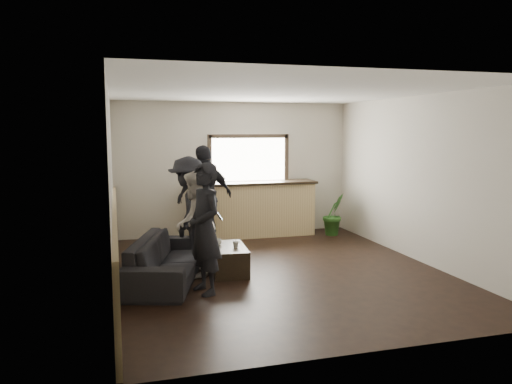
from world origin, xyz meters
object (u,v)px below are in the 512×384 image
object	(u,v)px
potted_plant	(334,214)
person_c	(189,210)
bar_counter	(252,206)
sofa	(167,259)
coffee_table	(229,259)
cup_a	(218,242)
person_b	(195,224)
cup_b	(236,245)
person_d	(205,197)
person_a	(205,229)

from	to	relation	value
potted_plant	person_c	distance (m)	3.60
bar_counter	sofa	xyz separation A→B (m)	(-2.05, -2.69, -0.32)
bar_counter	person_c	distance (m)	2.43
coffee_table	person_c	bearing A→B (deg)	125.43
cup_a	person_b	world-z (taller)	person_b
cup_a	potted_plant	bearing A→B (deg)	34.28
person_b	cup_b	bearing A→B (deg)	98.40
sofa	cup_b	xyz separation A→B (m)	(1.07, 0.06, 0.14)
bar_counter	cup_b	size ratio (longest dim) A/B	27.68
coffee_table	person_b	bearing A→B (deg)	-177.41
cup_a	coffee_table	bearing A→B (deg)	-48.24
cup_a	person_c	distance (m)	0.80
potted_plant	person_c	xyz separation A→B (m)	(-3.28, -1.42, 0.45)
person_b	sofa	bearing A→B (deg)	-58.81
person_c	person_d	size ratio (longest dim) A/B	0.92
person_b	person_d	bearing A→B (deg)	-179.76
person_a	person_d	bearing A→B (deg)	153.79
person_a	person_c	world-z (taller)	person_c
coffee_table	person_c	world-z (taller)	person_c
bar_counter	cup_a	size ratio (longest dim) A/B	23.28
cup_a	person_a	distance (m)	1.17
sofa	cup_b	bearing A→B (deg)	-69.85
potted_plant	person_b	distance (m)	3.96
person_a	person_b	bearing A→B (deg)	164.04
coffee_table	person_a	size ratio (longest dim) A/B	0.52
coffee_table	person_d	size ratio (longest dim) A/B	0.48
sofa	person_d	size ratio (longest dim) A/B	1.13
bar_counter	person_a	distance (m)	3.77
person_a	coffee_table	bearing A→B (deg)	132.90
sofa	person_c	bearing A→B (deg)	-10.96
sofa	cup_a	xyz separation A→B (m)	(0.84, 0.31, 0.14)
person_d	potted_plant	bearing A→B (deg)	167.84
person_d	person_a	bearing A→B (deg)	59.47
person_b	person_d	xyz separation A→B (m)	(0.47, 1.76, 0.17)
cup_a	person_c	world-z (taller)	person_c
person_a	person_c	bearing A→B (deg)	163.51
cup_a	person_c	bearing A→B (deg)	123.50
person_d	person_c	bearing A→B (deg)	45.59
cup_b	cup_a	bearing A→B (deg)	132.33
coffee_table	person_a	world-z (taller)	person_a
sofa	cup_b	world-z (taller)	sofa
person_a	person_b	distance (m)	0.85
potted_plant	person_d	xyz separation A→B (m)	(-2.82, -0.40, 0.53)
bar_counter	potted_plant	world-z (taller)	bar_counter
sofa	person_d	bearing A→B (deg)	-8.83
sofa	potted_plant	xyz separation A→B (m)	(3.74, 2.29, 0.13)
cup_b	potted_plant	world-z (taller)	potted_plant
coffee_table	potted_plant	size ratio (longest dim) A/B	1.05
sofa	coffee_table	world-z (taller)	sofa
sofa	person_c	size ratio (longest dim) A/B	1.22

